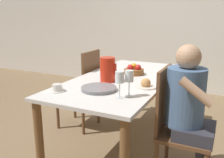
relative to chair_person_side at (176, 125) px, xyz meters
name	(u,v)px	position (x,y,z in m)	size (l,w,h in m)	color
ground_plane	(123,144)	(-0.62, 0.35, -0.50)	(20.00, 20.00, 0.00)	#7F6647
wall_back	(175,19)	(-0.62, 2.69, 0.80)	(10.00, 0.06, 2.60)	silver
dining_table	(124,87)	(-0.62, 0.35, 0.15)	(0.88, 1.86, 0.75)	silver
chair_person_side	(176,125)	(0.00, 0.00, 0.00)	(0.42, 0.42, 0.97)	brown
chair_opposite	(83,89)	(-1.24, 0.55, 0.00)	(0.42, 0.42, 0.97)	brown
person_seated	(189,106)	(0.09, -0.03, 0.19)	(0.39, 0.41, 1.17)	#33333D
red_pitcher	(108,69)	(-0.70, 0.14, 0.37)	(0.17, 0.14, 0.24)	red
wine_glass_water	(129,77)	(-0.35, -0.19, 0.41)	(0.07, 0.07, 0.21)	white
wine_glass_juice	(120,79)	(-0.40, -0.25, 0.41)	(0.07, 0.07, 0.21)	white
teacup_near_person	(57,88)	(-0.94, -0.33, 0.28)	(0.13, 0.13, 0.06)	silver
teacup_across	(113,73)	(-0.76, 0.39, 0.28)	(0.13, 0.13, 0.06)	silver
serving_tray	(99,89)	(-0.64, -0.15, 0.27)	(0.30, 0.30, 0.03)	gray
bread_plate	(146,84)	(-0.31, 0.10, 0.28)	(0.19, 0.19, 0.09)	silver
fruit_bowl	(134,70)	(-0.58, 0.53, 0.30)	(0.21, 0.21, 0.11)	brown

